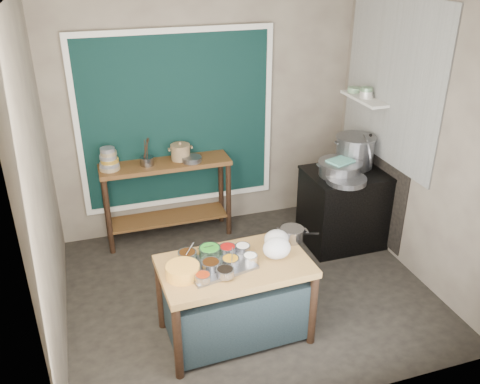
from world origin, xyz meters
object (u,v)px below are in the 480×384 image
object	(u,v)px
utensil_cup	(147,161)
prep_table	(235,300)
condiment_tray	(218,265)
stock_pot	(355,151)
back_counter	(168,200)
ceramic_crock	(180,153)
stove_block	(345,209)
saucepan	(292,234)
steamer	(340,168)
yellow_basin	(183,271)

from	to	relation	value
utensil_cup	prep_table	bearing A→B (deg)	-76.84
condiment_tray	stock_pot	bearing A→B (deg)	32.94
prep_table	condiment_tray	size ratio (longest dim) A/B	2.25
condiment_tray	utensil_cup	distance (m)	1.87
back_counter	ceramic_crock	size ratio (longest dim) A/B	6.29
stove_block	saucepan	size ratio (longest dim) A/B	4.15
condiment_tray	saucepan	distance (m)	0.77
saucepan	utensil_cup	size ratio (longest dim) A/B	1.38
steamer	saucepan	bearing A→B (deg)	-136.48
back_counter	utensil_cup	distance (m)	0.56
stove_block	condiment_tray	bearing A→B (deg)	-148.31
prep_table	stock_pot	size ratio (longest dim) A/B	2.78
back_counter	condiment_tray	xyz separation A→B (m)	(0.09, -1.85, 0.29)
saucepan	steamer	size ratio (longest dim) A/B	0.45
yellow_basin	steamer	world-z (taller)	steamer
saucepan	condiment_tray	bearing A→B (deg)	-146.08
utensil_cup	steamer	world-z (taller)	utensil_cup
prep_table	utensil_cup	world-z (taller)	utensil_cup
utensil_cup	ceramic_crock	distance (m)	0.39
utensil_cup	saucepan	bearing A→B (deg)	-57.94
prep_table	stock_pot	bearing A→B (deg)	33.02
saucepan	ceramic_crock	world-z (taller)	ceramic_crock
stove_block	yellow_basin	size ratio (longest dim) A/B	3.33
back_counter	yellow_basin	size ratio (longest dim) A/B	5.37
stove_block	condiment_tray	xyz separation A→B (m)	(-1.81, -1.12, 0.34)
prep_table	saucepan	bearing A→B (deg)	16.35
steamer	back_counter	bearing A→B (deg)	156.34
prep_table	stove_block	world-z (taller)	stove_block
saucepan	steamer	bearing A→B (deg)	62.79
prep_table	stock_pot	distance (m)	2.30
back_counter	stove_block	world-z (taller)	back_counter
condiment_tray	prep_table	bearing A→B (deg)	-2.16
back_counter	steamer	world-z (taller)	steamer
back_counter	stove_block	size ratio (longest dim) A/B	1.61
back_counter	utensil_cup	size ratio (longest dim) A/B	9.25
prep_table	condiment_tray	xyz separation A→B (m)	(-0.14, 0.01, 0.39)
utensil_cup	ceramic_crock	bearing A→B (deg)	7.16
stock_pot	steamer	bearing A→B (deg)	-146.21
back_counter	stove_block	bearing A→B (deg)	-21.02
ceramic_crock	steamer	world-z (taller)	ceramic_crock
prep_table	steamer	size ratio (longest dim) A/B	2.58
yellow_basin	stock_pot	distance (m)	2.61
prep_table	ceramic_crock	size ratio (longest dim) A/B	5.43
back_counter	prep_table	bearing A→B (deg)	-82.84
stock_pot	ceramic_crock	bearing A→B (deg)	161.24
yellow_basin	steamer	distance (m)	2.28
prep_table	yellow_basin	world-z (taller)	yellow_basin
saucepan	ceramic_crock	bearing A→B (deg)	130.15
yellow_basin	steamer	size ratio (longest dim) A/B	0.56
back_counter	steamer	distance (m)	1.98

